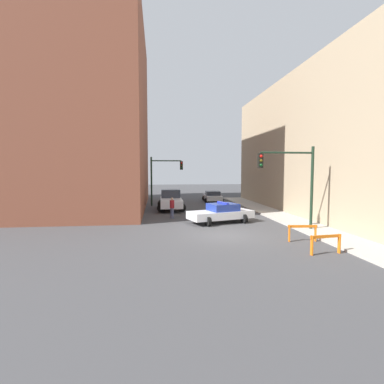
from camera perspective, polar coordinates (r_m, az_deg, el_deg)
ground_plane at (r=17.92m, az=5.87°, el=-8.21°), size 120.00×120.00×0.00m
sidewalk_right at (r=20.17m, az=23.47°, el=-6.96°), size 2.40×44.00×0.12m
building_corner_left at (r=32.56m, az=-21.77°, el=13.46°), size 14.00×20.00×18.44m
building_right at (r=30.50m, az=28.00°, el=7.86°), size 12.00×28.00×12.06m
traffic_light_near at (r=19.79m, az=18.95°, el=3.07°), size 3.64×0.35×5.20m
traffic_light_far at (r=32.05m, az=-5.78°, el=3.43°), size 3.44×0.35×5.20m
police_car at (r=21.91m, az=5.58°, el=-3.98°), size 5.04×3.20×1.52m
white_truck at (r=29.09m, az=-4.03°, el=-1.56°), size 2.70×5.43×1.90m
parked_car_near at (r=35.79m, az=3.94°, el=-0.83°), size 2.41×4.38×1.31m
pedestrian_crossing at (r=23.82m, az=-3.82°, el=-2.97°), size 0.40×0.40×1.66m
barrier_front at (r=15.14m, az=24.13°, el=-8.52°), size 1.60×0.33×0.90m
barrier_mid at (r=17.28m, az=20.29°, el=-6.84°), size 1.60×0.26×0.90m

